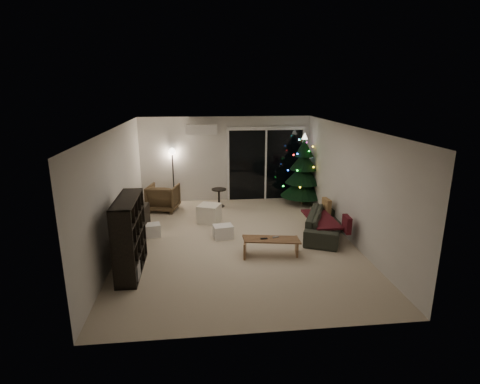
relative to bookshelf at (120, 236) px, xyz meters
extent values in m
plane|color=beige|center=(2.25, 1.18, -0.70)|extent=(6.50, 6.50, 0.00)
plane|color=white|center=(2.25, 1.18, 1.80)|extent=(6.50, 6.50, 0.00)
cube|color=silver|center=(2.25, 4.43, 0.55)|extent=(5.00, 0.02, 2.50)
cube|color=silver|center=(2.25, -2.07, 0.55)|extent=(5.00, 0.02, 2.50)
cube|color=silver|center=(-0.25, 1.18, 0.55)|extent=(0.02, 6.50, 2.50)
cube|color=silver|center=(4.75, 1.18, 0.55)|extent=(0.02, 6.50, 2.50)
cube|color=black|center=(3.45, 4.41, 0.35)|extent=(2.20, 0.02, 2.10)
cube|color=white|center=(1.55, 4.31, 1.45)|extent=(0.90, 0.22, 0.28)
cube|color=#3F3833|center=(3.45, 4.93, -0.75)|extent=(2.60, 1.00, 0.10)
cube|color=white|center=(3.45, 5.33, -0.20)|extent=(2.20, 0.06, 1.00)
cube|color=black|center=(0.00, 1.59, -0.36)|extent=(0.54, 1.15, 0.69)
cube|color=black|center=(0.00, 1.59, 0.06)|extent=(0.35, 0.42, 0.15)
imported|color=brown|center=(0.45, 3.59, -0.34)|extent=(0.93, 0.95, 0.73)
cube|color=white|center=(1.68, 2.50, -0.48)|extent=(0.66, 0.66, 0.46)
cube|color=white|center=(0.33, 1.68, -0.56)|extent=(0.46, 0.38, 0.29)
cube|color=white|center=(1.96, 1.41, -0.55)|extent=(0.47, 0.38, 0.30)
cylinder|color=black|center=(2.00, 3.77, -0.44)|extent=(0.50, 0.50, 0.52)
cylinder|color=black|center=(0.70, 4.34, 0.07)|extent=(0.25, 0.25, 1.55)
imported|color=#343B2D|center=(4.30, 1.34, -0.43)|extent=(1.42, 1.99, 0.54)
cube|color=#54171D|center=(4.20, 1.34, -0.31)|extent=(0.58, 1.34, 0.04)
cube|color=#A2764D|center=(4.55, 1.99, -0.21)|extent=(0.14, 0.36, 0.36)
cube|color=#54171D|center=(4.55, 0.69, -0.21)|extent=(0.13, 0.36, 0.36)
cube|color=black|center=(2.71, 0.40, -0.34)|extent=(0.14, 0.04, 0.02)
cube|color=slate|center=(2.96, 0.45, -0.34)|extent=(0.14, 0.08, 0.02)
cone|color=black|center=(4.45, 3.80, 0.33)|extent=(1.33, 1.33, 2.07)
camera|label=1|loc=(1.47, -6.49, 2.57)|focal=28.00mm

